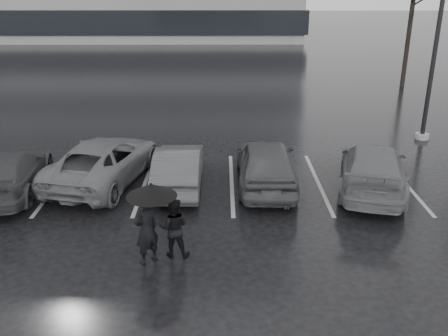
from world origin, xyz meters
The scene contains 12 objects.
ground centered at (0.00, 0.00, 0.00)m, with size 160.00×160.00×0.00m, color black.
car_main centered at (1.67, 2.33, 0.76)m, with size 1.78×4.43×1.51m, color black.
car_west_a centered at (-1.07, 2.21, 0.66)m, with size 1.40×4.01×1.32m, color #28282A.
car_west_b centered at (-3.52, 2.66, 0.70)m, with size 2.33×5.06×1.41m, color #464749.
car_west_c centered at (-6.20, 1.82, 0.65)m, with size 1.83×4.50×1.31m, color black.
car_east centered at (4.96, 2.02, 0.70)m, with size 1.97×4.85×1.41m, color #464749.
pedestrian_left centered at (-1.44, -2.23, 0.85)m, with size 0.62×0.41×1.70m, color black.
pedestrian_right centered at (-0.85, -1.92, 0.74)m, with size 0.72×0.56×1.47m, color black.
umbrella centered at (-1.30, -2.10, 1.79)m, with size 1.16×1.16×1.96m.
lamp_post centered at (8.46, 7.05, 4.54)m, with size 0.54×0.54×9.91m.
stall_stripes centered at (-0.80, 2.50, 0.00)m, with size 19.72×5.00×0.00m.
tree_north centered at (11.00, 17.00, 4.25)m, with size 0.26×0.26×8.50m, color black.
Camera 1 is at (0.29, -12.33, 6.35)m, focal length 40.00 mm.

